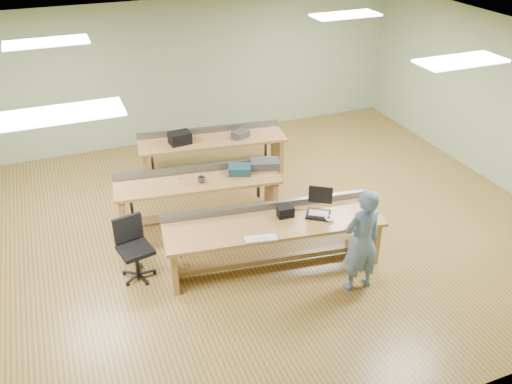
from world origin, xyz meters
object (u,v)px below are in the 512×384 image
at_px(workbench_front, 273,232).
at_px(parts_bin_teal, 240,170).
at_px(person, 362,241).
at_px(mug, 201,180).
at_px(workbench_back, 212,148).
at_px(workbench_mid, 198,190).
at_px(parts_bin_grey, 265,164).
at_px(drinks_can, 182,181).
at_px(laptop_base, 318,214).
at_px(camera_bag, 285,212).
at_px(task_chair, 135,256).

bearing_deg(workbench_front, parts_bin_teal, 95.63).
height_order(workbench_front, person, person).
xyz_separation_m(workbench_front, mug, (-0.63, 1.50, 0.24)).
relative_size(workbench_back, person, 1.83).
xyz_separation_m(workbench_front, workbench_mid, (-0.67, 1.62, -0.01)).
xyz_separation_m(parts_bin_grey, mug, (-1.16, -0.11, -0.02)).
xyz_separation_m(workbench_mid, parts_bin_grey, (1.20, -0.00, 0.26)).
bearing_deg(workbench_back, drinks_can, -115.41).
xyz_separation_m(laptop_base, parts_bin_grey, (-0.14, 1.72, 0.05)).
xyz_separation_m(workbench_front, workbench_back, (0.06, 3.09, -0.01)).
bearing_deg(parts_bin_grey, workbench_back, 107.96).
xyz_separation_m(person, parts_bin_grey, (-0.36, 2.56, 0.03)).
bearing_deg(drinks_can, workbench_front, -58.94).
bearing_deg(person, workbench_back, -80.48).
height_order(workbench_front, drinks_can, drinks_can).
xyz_separation_m(laptop_base, drinks_can, (-1.61, 1.66, 0.04)).
height_order(camera_bag, mug, camera_bag).
height_order(workbench_mid, person, person).
bearing_deg(person, parts_bin_grey, -84.20).
bearing_deg(workbench_back, person, -70.93).
bearing_deg(workbench_mid, workbench_front, -59.73).
xyz_separation_m(task_chair, drinks_can, (1.02, 1.09, 0.46)).
height_order(person, camera_bag, person).
height_order(laptop_base, camera_bag, camera_bag).
bearing_deg(workbench_mid, parts_bin_grey, 7.69).
distance_m(workbench_mid, drinks_can, 0.37).
xyz_separation_m(camera_bag, parts_bin_teal, (-0.15, 1.52, -0.01)).
bearing_deg(camera_bag, workbench_front, -162.88).
distance_m(workbench_mid, camera_bag, 1.82).
distance_m(camera_bag, task_chair, 2.26).
bearing_deg(parts_bin_grey, workbench_mid, 179.87).
distance_m(workbench_front, camera_bag, 0.35).
distance_m(person, parts_bin_grey, 2.59).
bearing_deg(camera_bag, workbench_mid, 123.02).
xyz_separation_m(parts_bin_teal, mug, (-0.69, -0.07, -0.02)).
bearing_deg(drinks_can, parts_bin_grey, 2.37).
bearing_deg(parts_bin_teal, workbench_mid, 176.47).
bearing_deg(workbench_mid, laptop_base, -44.27).
bearing_deg(workbench_front, drinks_can, 128.94).
distance_m(workbench_back, drinks_can, 1.85).
distance_m(laptop_base, camera_bag, 0.49).
distance_m(task_chair, drinks_can, 1.57).
xyz_separation_m(workbench_back, parts_bin_teal, (0.01, -1.52, 0.26)).
distance_m(workbench_back, laptop_base, 3.27).
height_order(workbench_back, laptop_base, workbench_back).
height_order(workbench_mid, mug, workbench_mid).
height_order(camera_bag, parts_bin_grey, camera_bag).
distance_m(task_chair, parts_bin_teal, 2.35).
bearing_deg(workbench_mid, task_chair, -130.21).
xyz_separation_m(workbench_back, person, (0.84, -4.04, 0.23)).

